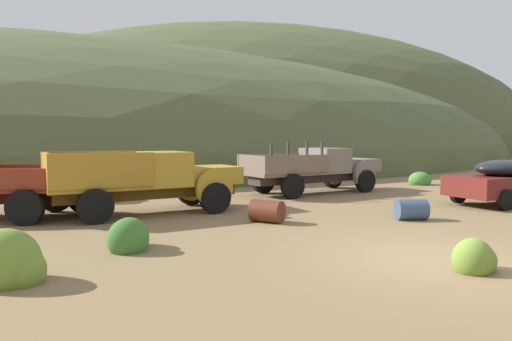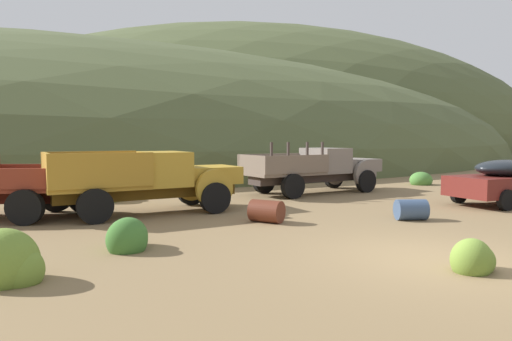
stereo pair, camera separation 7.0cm
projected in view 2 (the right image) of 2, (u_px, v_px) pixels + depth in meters
ground_plane at (431, 259)px, 8.62m from camera, size 300.00×300.00×0.00m
hill_far_left at (43, 156)px, 57.29m from camera, size 119.61×87.33×25.47m
hill_far_right at (255, 151)px, 82.99m from camera, size 106.71×79.91×41.94m
truck_mustard at (160, 180)px, 14.02m from camera, size 6.04×3.27×1.91m
truck_primer_gray at (323, 169)px, 19.26m from camera, size 6.60×3.61×2.16m
oil_drum_tipped at (411, 210)px, 12.74m from camera, size 0.94×0.76×0.59m
oil_drum_foreground at (266, 211)px, 12.39m from camera, size 1.06×1.06×0.61m
bush_front_right at (473, 260)px, 7.83m from camera, size 0.85×0.73×0.76m
bush_front_left at (27, 199)px, 16.24m from camera, size 0.83×0.56×0.57m
bush_between_trucks at (421, 180)px, 22.41m from camera, size 1.14×1.02×0.83m
bush_near_barrel at (104, 193)px, 16.52m from camera, size 1.39×1.47×1.22m
bush_back_edge at (128, 238)px, 9.38m from camera, size 0.86×1.09×0.88m
bush_lone_scrub at (8, 266)px, 7.21m from camera, size 1.19×1.00×1.14m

